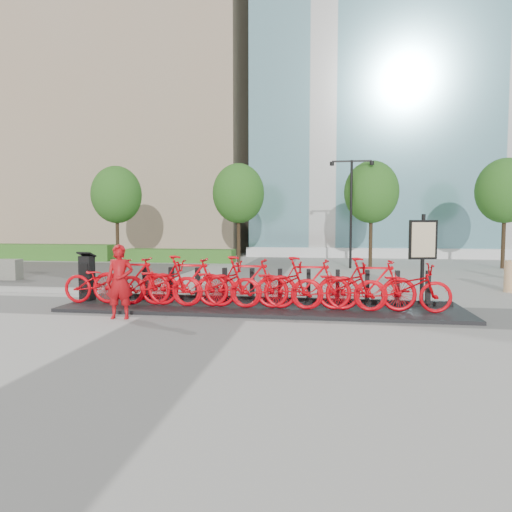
# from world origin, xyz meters

# --- Properties ---
(ground) EXTENTS (120.00, 120.00, 0.00)m
(ground) POSITION_xyz_m (0.00, 0.00, 0.00)
(ground) COLOR #9C9B95
(tan_building) EXTENTS (26.00, 16.00, 30.00)m
(tan_building) POSITION_xyz_m (-16.00, 26.00, 15.00)
(tan_building) COLOR #9E8467
(tan_building) RESTS_ON ground
(glass_building) EXTENTS (32.00, 16.00, 24.00)m
(glass_building) POSITION_xyz_m (14.00, 26.00, 12.00)
(glass_building) COLOR teal
(glass_building) RESTS_ON ground
(gravel_patch) EXTENTS (14.00, 14.00, 0.00)m
(gravel_patch) POSITION_xyz_m (-10.00, 7.00, 0.01)
(gravel_patch) COLOR #424242
(gravel_patch) RESTS_ON ground
(hedge_a) EXTENTS (10.00, 1.40, 0.90)m
(hedge_a) POSITION_xyz_m (-14.00, 13.50, 0.45)
(hedge_a) COLOR #376E25
(hedge_a) RESTS_ON ground
(hedge_b) EXTENTS (6.00, 1.20, 0.70)m
(hedge_b) POSITION_xyz_m (-5.00, 13.20, 0.35)
(hedge_b) COLOR #376E25
(hedge_b) RESTS_ON ground
(tree_0) EXTENTS (2.60, 2.60, 5.10)m
(tree_0) POSITION_xyz_m (-8.00, 12.00, 3.59)
(tree_0) COLOR #3D2F1D
(tree_0) RESTS_ON ground
(tree_1) EXTENTS (2.60, 2.60, 5.10)m
(tree_1) POSITION_xyz_m (-1.50, 12.00, 3.59)
(tree_1) COLOR #3D2F1D
(tree_1) RESTS_ON ground
(tree_2) EXTENTS (2.60, 2.60, 5.10)m
(tree_2) POSITION_xyz_m (5.00, 12.00, 3.59)
(tree_2) COLOR #3D2F1D
(tree_2) RESTS_ON ground
(tree_3) EXTENTS (2.60, 2.60, 5.10)m
(tree_3) POSITION_xyz_m (11.00, 12.00, 3.59)
(tree_3) COLOR #3D2F1D
(tree_3) RESTS_ON ground
(streetlamp) EXTENTS (2.00, 0.20, 5.00)m
(streetlamp) POSITION_xyz_m (4.00, 11.00, 3.13)
(streetlamp) COLOR black
(streetlamp) RESTS_ON ground
(dock_pad) EXTENTS (9.60, 2.40, 0.08)m
(dock_pad) POSITION_xyz_m (1.30, 0.30, 0.04)
(dock_pad) COLOR black
(dock_pad) RESTS_ON ground
(dock_rail_posts) EXTENTS (8.02, 0.50, 0.85)m
(dock_rail_posts) POSITION_xyz_m (1.36, 0.77, 0.51)
(dock_rail_posts) COLOR black
(dock_rail_posts) RESTS_ON dock_pad
(bike_0) EXTENTS (2.09, 0.73, 1.10)m
(bike_0) POSITION_xyz_m (-2.60, -0.05, 0.63)
(bike_0) COLOR red
(bike_0) RESTS_ON dock_pad
(bike_1) EXTENTS (2.03, 0.57, 1.22)m
(bike_1) POSITION_xyz_m (-1.88, -0.05, 0.69)
(bike_1) COLOR red
(bike_1) RESTS_ON dock_pad
(bike_2) EXTENTS (2.09, 0.73, 1.10)m
(bike_2) POSITION_xyz_m (-1.16, -0.05, 0.63)
(bike_2) COLOR red
(bike_2) RESTS_ON dock_pad
(bike_3) EXTENTS (2.03, 0.57, 1.22)m
(bike_3) POSITION_xyz_m (-0.44, -0.05, 0.69)
(bike_3) COLOR red
(bike_3) RESTS_ON dock_pad
(bike_4) EXTENTS (2.09, 0.73, 1.10)m
(bike_4) POSITION_xyz_m (0.28, -0.05, 0.63)
(bike_4) COLOR red
(bike_4) RESTS_ON dock_pad
(bike_5) EXTENTS (2.03, 0.57, 1.22)m
(bike_5) POSITION_xyz_m (1.00, -0.05, 0.69)
(bike_5) COLOR red
(bike_5) RESTS_ON dock_pad
(bike_6) EXTENTS (2.09, 0.73, 1.10)m
(bike_6) POSITION_xyz_m (1.72, -0.05, 0.63)
(bike_6) COLOR red
(bike_6) RESTS_ON dock_pad
(bike_7) EXTENTS (2.03, 0.57, 1.22)m
(bike_7) POSITION_xyz_m (2.44, -0.05, 0.69)
(bike_7) COLOR red
(bike_7) RESTS_ON dock_pad
(bike_8) EXTENTS (2.09, 0.73, 1.10)m
(bike_8) POSITION_xyz_m (3.16, -0.05, 0.63)
(bike_8) COLOR red
(bike_8) RESTS_ON dock_pad
(bike_9) EXTENTS (2.03, 0.57, 1.22)m
(bike_9) POSITION_xyz_m (3.88, -0.05, 0.69)
(bike_9) COLOR red
(bike_9) RESTS_ON dock_pad
(bike_10) EXTENTS (2.09, 0.73, 1.10)m
(bike_10) POSITION_xyz_m (4.60, -0.05, 0.63)
(bike_10) COLOR red
(bike_10) RESTS_ON dock_pad
(kiosk) EXTENTS (0.41, 0.35, 1.27)m
(kiosk) POSITION_xyz_m (-3.30, 0.41, 0.69)
(kiosk) COLOR black
(kiosk) RESTS_ON dock_pad
(worker_red) EXTENTS (0.65, 0.48, 1.62)m
(worker_red) POSITION_xyz_m (-1.56, -1.35, 0.81)
(worker_red) COLOR #AE0B11
(worker_red) RESTS_ON ground
(map_sign) EXTENTS (0.76, 0.30, 2.33)m
(map_sign) POSITION_xyz_m (5.44, 2.16, 1.54)
(map_sign) COLOR black
(map_sign) RESTS_ON ground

